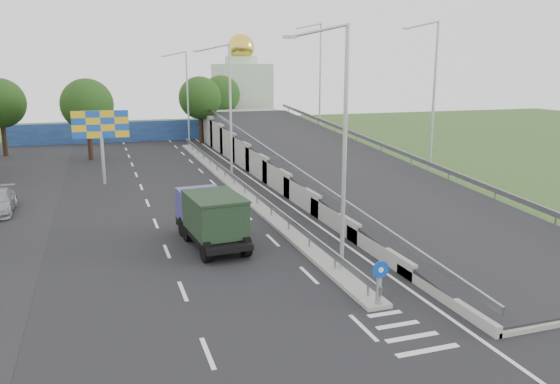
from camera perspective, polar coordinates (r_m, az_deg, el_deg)
name	(u,v)px	position (r m, az deg, el deg)	size (l,w,h in m)	color
ground	(410,337)	(18.90, 13.46, -14.48)	(160.00, 160.00, 0.00)	#2D4C1E
road_surface	(204,203)	(35.71, -7.93, -1.12)	(26.00, 90.00, 0.04)	black
median	(234,186)	(40.10, -4.79, 0.66)	(1.00, 44.00, 0.20)	gray
overpass_ramp	(329,158)	(42.16, 5.13, 3.54)	(10.00, 50.00, 3.50)	gray
median_guardrail	(234,177)	(39.97, -4.81, 1.57)	(0.09, 44.00, 0.71)	gray
sign_bollard	(379,283)	(20.17, 10.33, -9.30)	(0.64, 0.23, 1.67)	black
lamp_post_near	(341,137)	(22.33, 6.36, 5.69)	(2.74, 0.18, 10.08)	#B2B5B7
lamp_post_mid	(228,105)	(41.26, -5.47, 9.00)	(2.74, 0.18, 10.08)	#B2B5B7
lamp_post_far	(186,93)	(60.88, -9.82, 10.12)	(2.74, 0.18, 10.08)	#B2B5B7
blue_wall	(144,131)	(66.72, -13.98, 6.18)	(30.00, 0.50, 2.40)	navy
church	(242,91)	(76.62, -4.02, 10.44)	(7.00, 7.00, 13.80)	#B2CCAD
billboard	(101,129)	(42.33, -18.22, 6.31)	(4.00, 0.24, 5.50)	#B2B5B7
tree_left_mid	(87,105)	(54.21, -19.52, 8.58)	(4.80, 4.80, 7.60)	black
tree_median_far	(200,98)	(63.20, -8.37, 9.69)	(4.80, 4.80, 7.60)	black
tree_left_far	(0,103)	(59.85, -27.21, 8.25)	(4.80, 4.80, 7.60)	black
tree_ramp_far	(221,95)	(70.84, -6.17, 10.09)	(4.80, 4.80, 7.60)	black
dump_truck	(211,216)	(27.00, -7.27, -2.46)	(2.75, 6.21, 2.66)	black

